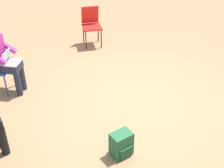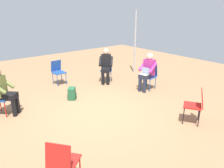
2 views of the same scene
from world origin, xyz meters
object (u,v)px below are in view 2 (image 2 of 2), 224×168
at_px(chair_northwest, 62,161).
at_px(chair_east, 58,71).
at_px(chair_southeast, 106,68).
at_px(chair_south, 150,75).
at_px(person_in_olive, 3,89).
at_px(person_in_black, 106,64).
at_px(person_with_laptop, 147,70).
at_px(backpack_near_laptop_user, 72,94).
at_px(chair_southwest, 196,104).

bearing_deg(chair_northwest, chair_east, 117.09).
bearing_deg(chair_southeast, chair_south, 154.66).
xyz_separation_m(person_in_olive, person_in_black, (0.39, -3.55, 0.00)).
bearing_deg(chair_northwest, chair_southeast, 97.40).
relative_size(chair_northwest, person_with_laptop, 0.69).
xyz_separation_m(chair_northwest, backpack_near_laptop_user, (2.97, -1.79, -0.34)).
distance_m(chair_east, backpack_near_laptop_user, 1.62).
relative_size(chair_south, person_with_laptop, 0.69).
height_order(chair_south, person_in_olive, person_in_olive).
relative_size(person_in_olive, backpack_near_laptop_user, 3.44).
bearing_deg(backpack_near_laptop_user, chair_southwest, -153.05).
bearing_deg(person_with_laptop, person_in_olive, 66.68).
bearing_deg(chair_northwest, person_with_laptop, 79.03).
xyz_separation_m(person_in_olive, backpack_near_laptop_user, (-0.20, -1.80, -0.54)).
relative_size(chair_southwest, chair_south, 1.00).
xyz_separation_m(person_with_laptop, backpack_near_laptop_user, (0.88, 2.34, -0.53)).
bearing_deg(chair_southwest, chair_south, 36.82).
height_order(chair_southwest, chair_south, same).
xyz_separation_m(person_with_laptop, person_in_black, (1.47, 0.59, 0.00)).
xyz_separation_m(chair_southwest, chair_southeast, (3.82, -0.28, 0.00)).
bearing_deg(chair_east, person_in_black, 144.46).
bearing_deg(chair_south, chair_southwest, 148.89).
relative_size(chair_northwest, person_in_black, 0.69).
bearing_deg(chair_northwest, chair_south, 78.40).
height_order(chair_east, chair_southeast, same).
relative_size(chair_southeast, person_in_olive, 0.69).
xyz_separation_m(chair_south, backpack_near_laptop_user, (0.85, 2.51, -0.34)).
height_order(person_in_olive, person_in_black, same).
bearing_deg(backpack_near_laptop_user, chair_east, -11.75).
relative_size(chair_southwest, person_in_black, 0.69).
bearing_deg(chair_east, chair_southeast, 149.86).
xyz_separation_m(chair_southeast, backpack_near_laptop_user, (-0.72, 1.86, -0.34)).
relative_size(chair_east, person_with_laptop, 0.69).
relative_size(chair_south, chair_northwest, 1.00).
height_order(chair_south, chair_east, same).
xyz_separation_m(chair_southwest, person_in_black, (3.70, -0.17, 0.20)).
height_order(chair_east, person_in_olive, person_in_olive).
bearing_deg(chair_south, person_in_black, 18.89).
bearing_deg(chair_northwest, person_in_black, 97.31).
bearing_deg(person_in_black, backpack_near_laptop_user, 61.00).
distance_m(chair_southeast, person_in_olive, 3.71).
xyz_separation_m(chair_southeast, person_with_laptop, (-1.59, -0.48, 0.20)).
distance_m(chair_south, chair_northwest, 4.79).
xyz_separation_m(chair_northwest, person_with_laptop, (2.09, -4.13, 0.20)).
height_order(person_in_black, backpack_near_laptop_user, person_in_black).
bearing_deg(chair_south, chair_east, 33.56).
bearing_deg(person_with_laptop, chair_south, -90.00).
distance_m(person_in_black, backpack_near_laptop_user, 1.92).
bearing_deg(chair_east, chair_southwest, 103.40).
relative_size(chair_northwest, backpack_near_laptop_user, 2.36).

